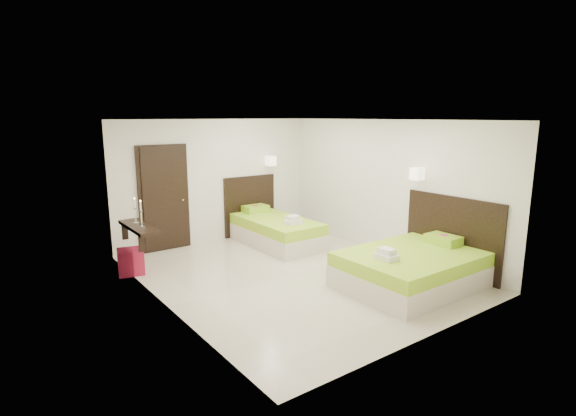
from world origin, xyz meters
TOP-DOWN VIEW (x-y plane):
  - floor at (0.00, 0.00)m, footprint 5.50×5.50m
  - bed_single at (0.80, 1.76)m, footprint 1.29×2.15m
  - bed_double at (1.25, -1.53)m, footprint 2.15×1.83m
  - nightstand at (1.37, 2.16)m, footprint 0.44×0.40m
  - ottoman at (-2.23, 1.70)m, footprint 0.51×0.51m
  - door at (-1.20, 2.70)m, footprint 1.02×0.15m
  - console_shelf at (-2.08, 1.60)m, footprint 0.35×1.20m

SIDE VIEW (x-z plane):
  - floor at x=0.00m, z-range 0.00..0.00m
  - nightstand at x=1.37m, z-range 0.00..0.34m
  - ottoman at x=-2.23m, z-range 0.00..0.42m
  - bed_double at x=1.25m, z-range -0.57..1.20m
  - bed_single at x=0.80m, z-range -0.57..1.21m
  - console_shelf at x=-2.08m, z-range 0.42..1.21m
  - door at x=-1.20m, z-range -0.02..2.12m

